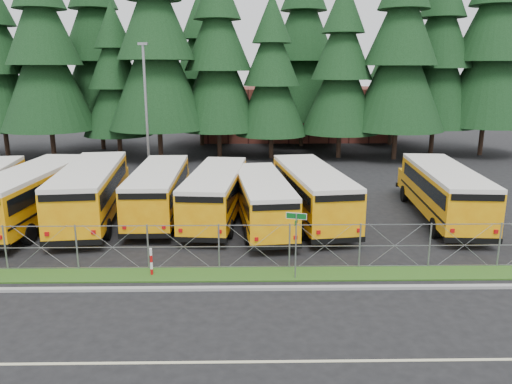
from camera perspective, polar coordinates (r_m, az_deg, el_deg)
The scene contains 29 objects.
ground at distance 22.58m, azimuth -1.51°, elevation -7.75°, with size 120.00×120.00×0.00m, color black.
curb at distance 19.71m, azimuth -1.60°, elevation -10.94°, with size 50.00×0.25×0.12m, color gray.
grass_verge at distance 21.00m, azimuth -1.56°, elevation -9.40°, with size 50.00×1.40×0.06m, color #234E16.
road_lane_line at distance 15.44m, azimuth -1.80°, elevation -18.84°, with size 50.00×0.12×0.01m, color beige.
chainlink_fence at distance 21.28m, azimuth -1.56°, elevation -6.25°, with size 44.00×0.10×2.00m, color gray, non-canonical shape.
brick_building at distance 61.47m, azimuth 4.48°, elevation 9.00°, with size 22.00×10.00×6.00m, color brown.
bus_1 at distance 29.87m, azimuth -23.92°, elevation -0.42°, with size 2.77×11.74×3.08m, color orange, non-canonical shape.
bus_2 at distance 29.27m, azimuth -18.19°, elevation -0.13°, with size 2.81×11.92×3.13m, color orange, non-canonical shape.
bus_3 at distance 29.05m, azimuth -10.94°, elevation -0.05°, with size 2.57×10.91×2.86m, color orange, non-canonical shape.
bus_4 at distance 28.04m, azimuth -4.51°, elevation -0.36°, with size 2.56×10.85×2.84m, color orange, non-canonical shape.
bus_5 at distance 26.88m, azimuth 0.66°, elevation -1.09°, with size 2.45×10.37×2.72m, color orange, non-canonical shape.
bus_6 at distance 28.12m, azimuth 6.23°, elevation -0.23°, with size 2.68×11.34×2.97m, color orange, non-canonical shape.
bus_east at distance 29.93m, azimuth 20.46°, elevation -0.13°, with size 2.71×11.47×3.01m, color orange, non-canonical shape.
street_sign at distance 19.98m, azimuth 4.60°, elevation -4.53°, with size 0.81×0.53×2.81m.
striped_bollard at distance 21.16m, azimuth -11.88°, elevation -7.85°, with size 0.11×0.11×1.20m, color #B20C0C.
light_standard at distance 38.85m, azimuth -12.45°, elevation 9.48°, with size 0.70×0.35×10.14m.
conifer_1 at distance 50.13m, azimuth -23.05°, elevation 14.25°, with size 8.58×8.58×18.98m, color black, non-canonical shape.
conifer_2 at distance 49.37m, azimuth -15.75°, elevation 12.13°, with size 6.47×6.47×14.31m, color black, non-canonical shape.
conifer_3 at distance 46.85m, azimuth -11.36°, elevation 15.74°, with size 9.02×9.02×19.94m, color black, non-canonical shape.
conifer_4 at distance 47.64m, azimuth -4.36°, elevation 14.69°, with size 8.08×8.08×17.86m, color black, non-canonical shape.
conifer_5 at distance 46.98m, azimuth 1.80°, elevation 12.93°, with size 6.75×6.75×14.92m, color black, non-canonical shape.
conifer_6 at distance 47.75m, azimuth 9.76°, elevation 13.51°, with size 7.31×7.31×16.16m, color black, non-canonical shape.
conifer_7 at distance 48.06m, azimuth 16.20°, elevation 14.80°, with size 8.55×8.55×18.90m, color black, non-canonical shape.
conifer_8 at distance 52.58m, azimuth 20.14°, elevation 14.10°, with size 8.30×8.30×18.35m, color black, non-canonical shape.
conifer_9 at distance 53.42m, azimuth 25.27°, elevation 14.38°, with size 8.94×8.94×19.76m, color black, non-canonical shape.
conifer_10 at distance 54.69m, azimuth -17.77°, elevation 15.04°, with size 8.98×8.98×19.86m, color black, non-canonical shape.
conifer_11 at distance 55.16m, azimuth -6.40°, elevation 13.58°, with size 7.23×7.23×16.00m, color black, non-canonical shape.
conifer_12 at distance 54.78m, azimuth 5.38°, elevation 15.68°, with size 9.03×9.03×19.96m, color black, non-canonical shape.
conifer_13 at distance 57.42m, azimuth 15.51°, elevation 12.96°, with size 7.03×7.03×15.54m, color black, non-canonical shape.
Camera 1 is at (0.24, -20.96, 8.39)m, focal length 35.00 mm.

